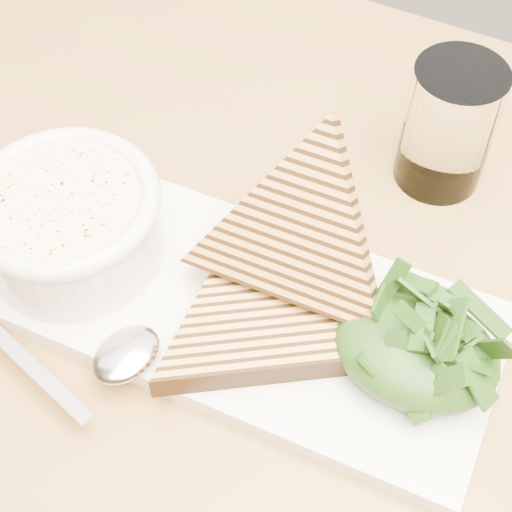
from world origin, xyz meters
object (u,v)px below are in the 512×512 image
(platter, at_px, (246,312))
(soup_bowl, at_px, (72,229))
(table_top, at_px, (429,490))
(glass_near, at_px, (448,127))

(platter, distance_m, soup_bowl, 0.14)
(table_top, height_order, soup_bowl, soup_bowl)
(platter, height_order, glass_near, glass_near)
(table_top, bearing_deg, glass_near, 103.37)
(table_top, bearing_deg, platter, 156.47)
(table_top, distance_m, platter, 0.17)
(glass_near, bearing_deg, table_top, -76.63)
(table_top, height_order, glass_near, glass_near)
(table_top, xyz_separation_m, glass_near, (-0.06, 0.25, 0.07))
(soup_bowl, bearing_deg, platter, 0.02)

